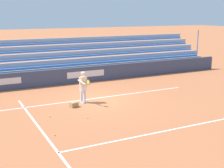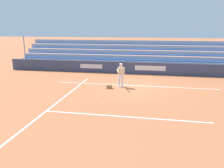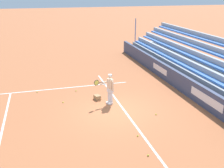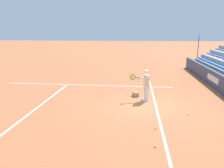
% 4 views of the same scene
% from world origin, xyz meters
% --- Properties ---
extents(ground_plane, '(160.00, 160.00, 0.00)m').
position_xyz_m(ground_plane, '(0.00, 0.00, 0.00)').
color(ground_plane, '#B7663D').
extents(court_baseline_white, '(12.00, 0.10, 0.01)m').
position_xyz_m(court_baseline_white, '(0.00, -0.50, 0.00)').
color(court_baseline_white, white).
rests_on(court_baseline_white, ground).
extents(court_sideline_white, '(0.10, 12.00, 0.01)m').
position_xyz_m(court_sideline_white, '(4.11, 4.00, 0.00)').
color(court_sideline_white, white).
rests_on(court_sideline_white, ground).
extents(court_service_line_white, '(8.22, 0.10, 0.01)m').
position_xyz_m(court_service_line_white, '(0.00, 5.50, 0.00)').
color(court_service_line_white, white).
rests_on(court_service_line_white, ground).
extents(tennis_player, '(0.58, 1.07, 1.71)m').
position_xyz_m(tennis_player, '(0.98, 0.01, 0.89)').
color(tennis_player, silver).
rests_on(tennis_player, ground).
extents(ball_box_cardboard, '(0.46, 0.39, 0.26)m').
position_xyz_m(ball_box_cardboard, '(1.73, 0.55, 0.13)').
color(ball_box_cardboard, '#A87F51').
rests_on(ball_box_cardboard, ground).
extents(tennis_ball_midcourt, '(0.07, 0.07, 0.07)m').
position_xyz_m(tennis_ball_midcourt, '(1.77, 2.52, 0.03)').
color(tennis_ball_midcourt, '#CCE533').
rests_on(tennis_ball_midcourt, ground).
extents(tennis_ball_by_box, '(0.07, 0.07, 0.07)m').
position_xyz_m(tennis_ball_by_box, '(-2.71, -0.25, 0.03)').
color(tennis_ball_by_box, '#CCE533').
rests_on(tennis_ball_by_box, ground).
extents(tennis_ball_toward_net, '(0.07, 0.07, 0.07)m').
position_xyz_m(tennis_ball_toward_net, '(3.33, 1.57, 0.03)').
color(tennis_ball_toward_net, '#CCE533').
rests_on(tennis_ball_toward_net, ground).
extents(tennis_ball_far_left, '(0.07, 0.07, 0.07)m').
position_xyz_m(tennis_ball_far_left, '(-4.15, -0.14, 0.03)').
color(tennis_ball_far_left, '#CCE533').
rests_on(tennis_ball_far_left, ground).
extents(tennis_ball_far_right, '(0.07, 0.07, 0.07)m').
position_xyz_m(tennis_ball_far_right, '(3.77, 3.92, 0.03)').
color(tennis_ball_far_right, '#CCE533').
rests_on(tennis_ball_far_right, ground).
extents(tennis_ball_on_baseline, '(0.07, 0.07, 0.07)m').
position_xyz_m(tennis_ball_on_baseline, '(-1.02, -1.90, 0.03)').
color(tennis_ball_on_baseline, '#CCE533').
rests_on(tennis_ball_on_baseline, ground).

